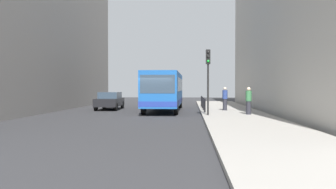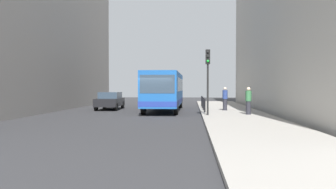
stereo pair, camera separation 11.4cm
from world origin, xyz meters
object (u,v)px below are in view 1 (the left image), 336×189
at_px(bollard_mid, 204,104).
at_px(bollard_farthest, 201,101).
at_px(bollard_far, 202,102).
at_px(car_beside_bus, 110,100).
at_px(traffic_light, 208,70).
at_px(bus, 165,89).
at_px(pedestrian_mid_sidewalk, 225,99).
at_px(bollard_near, 205,106).
at_px(pedestrian_near_signal, 249,101).

distance_m(bollard_mid, bollard_farthest, 4.74).
bearing_deg(bollard_far, bollard_mid, -90.00).
height_order(car_beside_bus, bollard_farthest, car_beside_bus).
relative_size(car_beside_bus, traffic_light, 1.09).
distance_m(car_beside_bus, bollard_mid, 8.21).
xyz_separation_m(bus, bollard_far, (3.08, 1.00, -1.10)).
height_order(car_beside_bus, bollard_mid, car_beside_bus).
distance_m(bus, bollard_farthest, 4.69).
height_order(bollard_far, pedestrian_mid_sidewalk, pedestrian_mid_sidewalk).
relative_size(bus, bollard_far, 11.62).
bearing_deg(bollard_near, bus, 129.46).
relative_size(car_beside_bus, bollard_farthest, 4.69).
relative_size(bus, bollard_mid, 11.62).
bearing_deg(traffic_light, bollard_farthest, 90.62).
relative_size(car_beside_bus, bollard_far, 4.69).
height_order(bus, pedestrian_near_signal, bus).
height_order(bollard_far, pedestrian_near_signal, pedestrian_near_signal).
bearing_deg(bollard_farthest, traffic_light, -89.38).
distance_m(bollard_farthest, pedestrian_mid_sidewalk, 5.10).
relative_size(bus, car_beside_bus, 2.48).
xyz_separation_m(bus, traffic_light, (3.18, -5.93, 1.28)).
bearing_deg(bollard_near, pedestrian_mid_sidewalk, 54.82).
bearing_deg(bollard_far, pedestrian_near_signal, -66.42).
relative_size(car_beside_bus, bollard_near, 4.69).
relative_size(bollard_near, bollard_farthest, 1.00).
distance_m(bollard_far, pedestrian_near_signal, 6.84).
xyz_separation_m(car_beside_bus, pedestrian_mid_sidewalk, (9.44, -2.54, 0.25)).
height_order(traffic_light, bollard_near, traffic_light).
distance_m(bollard_farthest, pedestrian_near_signal, 9.06).
distance_m(bollard_mid, bollard_far, 2.37).
distance_m(bollard_mid, pedestrian_near_signal, 4.77).
distance_m(car_beside_bus, bollard_farthest, 8.16).
relative_size(pedestrian_near_signal, pedestrian_mid_sidewalk, 1.00).
relative_size(traffic_light, bollard_mid, 4.32).
relative_size(traffic_light, bollard_far, 4.32).
bearing_deg(bollard_farthest, bollard_mid, -90.00).
distance_m(bollard_mid, pedestrian_mid_sidewalk, 1.66).
xyz_separation_m(traffic_light, bollard_farthest, (-0.10, 9.30, -2.38)).
distance_m(bus, pedestrian_near_signal, 7.86).
distance_m(bus, car_beside_bus, 4.97).
bearing_deg(bollard_mid, pedestrian_mid_sidewalk, -3.07).
bearing_deg(bollard_farthest, bollard_near, -90.00).
xyz_separation_m(bollard_near, bollard_mid, (0.00, 2.37, 0.00)).
bearing_deg(car_beside_bus, bollard_mid, 160.71).
bearing_deg(pedestrian_mid_sidewalk, bollard_farthest, -59.43).
xyz_separation_m(bollard_farthest, pedestrian_near_signal, (2.73, -8.62, 0.40)).
relative_size(bollard_farthest, pedestrian_near_signal, 0.54).
bearing_deg(bollard_farthest, bus, -132.39).
relative_size(bollard_mid, bollard_farthest, 1.00).
distance_m(traffic_light, pedestrian_mid_sidewalk, 5.12).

